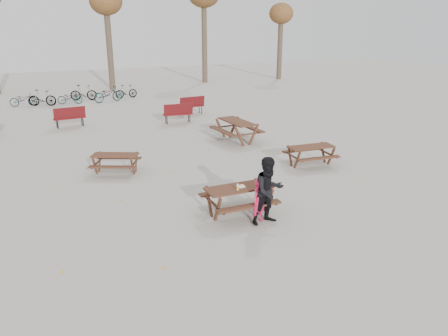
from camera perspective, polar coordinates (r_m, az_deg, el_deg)
name	(u,v)px	position (r m, az deg, el deg)	size (l,w,h in m)	color
ground	(239,213)	(11.96, 1.94, -5.95)	(80.00, 80.00, 0.00)	gray
main_picnic_table	(239,193)	(11.73, 1.97, -3.34)	(1.80, 1.45, 0.78)	#351B13
food_tray	(241,187)	(11.63, 2.28, -2.45)	(0.18, 0.11, 0.04)	white
bread_roll	(241,185)	(11.61, 2.29, -2.25)	(0.14, 0.06, 0.05)	tan
soda_bottle	(238,187)	(11.42, 1.80, -2.55)	(0.07, 0.07, 0.17)	silver
child	(259,201)	(11.28, 4.60, -4.35)	(0.42, 0.28, 1.16)	#DC1B4C
adult	(269,191)	(11.14, 5.86, -2.97)	(0.86, 0.67, 1.78)	black
picnic_table_east	(311,156)	(16.10, 11.24, 1.60)	(1.66, 1.33, 0.71)	#351B13
picnic_table_north	(116,164)	(15.42, -13.95, 0.55)	(1.54, 1.24, 0.66)	#351B13
picnic_table_far	(237,131)	(19.06, 1.66, 4.87)	(2.07, 1.66, 0.89)	#351B13
park_bench_row	(111,115)	(22.77, -14.53, 6.74)	(11.97, 2.43, 1.03)	#5F1315
bicycle_row	(79,95)	(29.88, -18.43, 9.01)	(7.99, 2.24, 1.02)	black
tree_row	(103,4)	(35.41, -15.52, 19.96)	(32.17, 3.52, 8.26)	#382B21
fallen_leaves	(220,182)	(14.25, -0.59, -1.78)	(11.00, 11.00, 0.01)	gold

